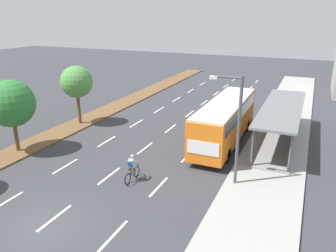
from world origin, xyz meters
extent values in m
plane|color=#38383D|center=(0.00, 0.00, 0.00)|extent=(140.00, 140.00, 0.00)
cube|color=brown|center=(-8.30, 20.00, 0.06)|extent=(2.60, 52.00, 0.12)
cube|color=#9E9E99|center=(9.25, 20.00, 0.07)|extent=(4.50, 52.00, 0.15)
cube|color=white|center=(-3.50, 0.71, 0.00)|extent=(0.14, 2.49, 0.01)
cube|color=white|center=(-3.50, 5.68, 0.00)|extent=(0.14, 2.49, 0.01)
cube|color=white|center=(-3.50, 10.65, 0.00)|extent=(0.14, 2.49, 0.01)
cube|color=white|center=(-3.50, 15.62, 0.00)|extent=(0.14, 2.49, 0.01)
cube|color=white|center=(-3.50, 20.59, 0.00)|extent=(0.14, 2.49, 0.01)
cube|color=white|center=(-3.50, 25.56, 0.00)|extent=(0.14, 2.49, 0.01)
cube|color=white|center=(-3.50, 30.53, 0.00)|extent=(0.14, 2.49, 0.01)
cube|color=white|center=(-3.50, 35.50, 0.00)|extent=(0.14, 2.49, 0.01)
cube|color=white|center=(-3.50, 40.46, 0.00)|extent=(0.14, 2.49, 0.01)
cube|color=white|center=(0.00, 0.71, 0.00)|extent=(0.14, 2.49, 0.01)
cube|color=white|center=(0.00, 5.68, 0.00)|extent=(0.14, 2.49, 0.01)
cube|color=white|center=(0.00, 10.65, 0.00)|extent=(0.14, 2.49, 0.01)
cube|color=white|center=(0.00, 15.62, 0.00)|extent=(0.14, 2.49, 0.01)
cube|color=white|center=(0.00, 20.59, 0.00)|extent=(0.14, 2.49, 0.01)
cube|color=white|center=(0.00, 25.56, 0.00)|extent=(0.14, 2.49, 0.01)
cube|color=white|center=(0.00, 30.53, 0.00)|extent=(0.14, 2.49, 0.01)
cube|color=white|center=(0.00, 35.50, 0.00)|extent=(0.14, 2.49, 0.01)
cube|color=white|center=(0.00, 40.46, 0.00)|extent=(0.14, 2.49, 0.01)
cube|color=white|center=(3.50, 0.71, 0.00)|extent=(0.14, 2.49, 0.01)
cube|color=white|center=(3.50, 5.68, 0.00)|extent=(0.14, 2.49, 0.01)
cube|color=white|center=(3.50, 10.65, 0.00)|extent=(0.14, 2.49, 0.01)
cube|color=white|center=(3.50, 15.62, 0.00)|extent=(0.14, 2.49, 0.01)
cube|color=white|center=(3.50, 20.59, 0.00)|extent=(0.14, 2.49, 0.01)
cube|color=white|center=(3.50, 25.56, 0.00)|extent=(0.14, 2.49, 0.01)
cube|color=white|center=(3.50, 30.53, 0.00)|extent=(0.14, 2.49, 0.01)
cube|color=white|center=(3.50, 35.50, 0.00)|extent=(0.14, 2.49, 0.01)
cube|color=white|center=(3.50, 40.46, 0.00)|extent=(0.14, 2.49, 0.01)
cube|color=gray|center=(9.25, 15.91, 0.20)|extent=(2.60, 11.58, 0.10)
cylinder|color=#56565B|center=(8.07, 10.37, 1.55)|extent=(0.16, 0.16, 2.60)
cylinder|color=#56565B|center=(8.07, 21.45, 1.55)|extent=(0.16, 0.16, 2.60)
cylinder|color=#56565B|center=(10.43, 10.37, 1.55)|extent=(0.16, 0.16, 2.60)
cylinder|color=#56565B|center=(10.43, 21.45, 1.55)|extent=(0.16, 0.16, 2.60)
cube|color=gray|center=(10.49, 15.91, 1.55)|extent=(0.10, 11.00, 2.34)
cube|color=slate|center=(9.25, 15.91, 2.93)|extent=(2.90, 11.98, 0.16)
cube|color=orange|center=(5.25, 14.27, 1.85)|extent=(2.50, 11.20, 2.80)
cube|color=#2D3D4C|center=(5.25, 14.27, 2.70)|extent=(2.54, 10.30, 0.90)
cube|color=#B7B7B7|center=(5.25, 14.27, 3.31)|extent=(2.45, 10.98, 0.12)
cube|color=#2D3D4C|center=(5.25, 19.89, 2.20)|extent=(2.25, 0.06, 1.54)
cube|color=white|center=(5.25, 8.65, 1.65)|extent=(2.12, 0.04, 0.90)
cylinder|color=black|center=(4.15, 17.74, 0.50)|extent=(0.30, 1.00, 1.00)
cylinder|color=black|center=(6.35, 17.74, 0.50)|extent=(0.30, 1.00, 1.00)
cylinder|color=black|center=(4.15, 10.80, 0.50)|extent=(0.30, 1.00, 1.00)
cylinder|color=black|center=(6.35, 10.80, 0.50)|extent=(0.30, 1.00, 1.00)
torus|color=black|center=(1.66, 6.31, 0.36)|extent=(0.06, 0.72, 0.72)
torus|color=black|center=(1.66, 5.21, 0.36)|extent=(0.06, 0.72, 0.72)
cylinder|color=#234C99|center=(1.66, 5.76, 0.64)|extent=(0.05, 0.94, 0.05)
cylinder|color=#234C99|center=(1.66, 5.66, 0.46)|extent=(0.05, 0.57, 0.42)
cylinder|color=#234C99|center=(1.66, 5.56, 0.66)|extent=(0.04, 0.04, 0.40)
cube|color=black|center=(1.66, 5.56, 0.86)|extent=(0.12, 0.24, 0.06)
cylinder|color=black|center=(1.66, 6.26, 0.91)|extent=(0.46, 0.04, 0.04)
cube|color=silver|center=(1.66, 5.74, 1.19)|extent=(0.30, 0.36, 0.59)
cube|color=#23669E|center=(1.66, 5.58, 1.21)|extent=(0.26, 0.26, 0.42)
sphere|color=beige|center=(1.66, 5.86, 1.61)|extent=(0.20, 0.20, 0.20)
cylinder|color=brown|center=(1.54, 5.71, 0.79)|extent=(0.12, 0.42, 0.25)
cylinder|color=brown|center=(1.54, 5.88, 0.53)|extent=(0.10, 0.17, 0.41)
cylinder|color=brown|center=(1.78, 5.71, 0.79)|extent=(0.12, 0.42, 0.25)
cylinder|color=brown|center=(1.78, 5.88, 0.53)|extent=(0.10, 0.17, 0.41)
cylinder|color=silver|center=(1.49, 5.96, 1.24)|extent=(0.09, 0.47, 0.28)
cylinder|color=silver|center=(1.83, 5.96, 1.24)|extent=(0.09, 0.47, 0.28)
cylinder|color=brown|center=(-8.37, 6.25, 1.29)|extent=(0.28, 0.28, 2.33)
sphere|color=#2D7533|center=(-8.37, 6.25, 3.73)|extent=(3.40, 3.40, 3.40)
cylinder|color=brown|center=(-8.21, 13.37, 1.52)|extent=(0.28, 0.28, 2.80)
sphere|color=#4C8E42|center=(-8.21, 13.37, 3.99)|extent=(2.88, 2.88, 2.88)
cylinder|color=#4C4C51|center=(7.60, 7.77, 3.40)|extent=(0.18, 0.18, 6.50)
cylinder|color=#4C4C51|center=(6.80, 7.77, 6.50)|extent=(1.60, 0.12, 0.12)
cube|color=silver|center=(6.00, 7.77, 6.43)|extent=(0.44, 0.24, 0.16)
camera|label=1|loc=(11.03, -10.08, 9.88)|focal=35.31mm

